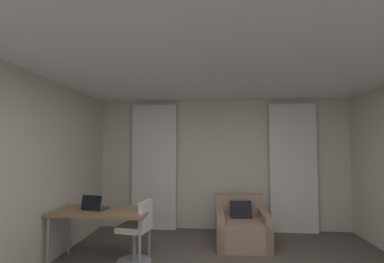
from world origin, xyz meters
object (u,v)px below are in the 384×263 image
Objects in this scene: desk at (102,214)px; desk_chair at (137,235)px; laptop at (94,207)px; armchair at (242,228)px.

desk_chair is (0.52, -0.01, -0.28)m from desk.
desk is 3.69× the size of laptop.
laptop is (-2.19, -0.85, 0.51)m from armchair.
armchair is at bearing 21.18° from laptop.
desk_chair reaches higher than armchair.
desk_chair is at bearing -0.88° from desk.
armchair is 2.28m from desk.
armchair is 2.38× the size of laptop.
laptop is at bearing -158.82° from armchair.
desk is at bearing 179.12° from desk_chair.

